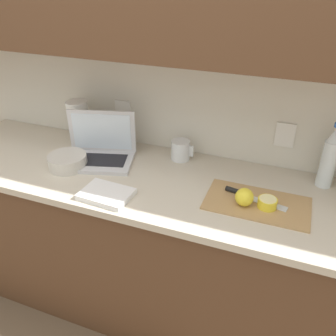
{
  "coord_description": "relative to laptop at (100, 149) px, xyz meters",
  "views": [
    {
      "loc": [
        0.68,
        -1.32,
        1.79
      ],
      "look_at": [
        0.18,
        -0.01,
        0.97
      ],
      "focal_mm": 38.0,
      "sensor_mm": 36.0,
      "label": 1
    }
  ],
  "objects": [
    {
      "name": "bowl_white",
      "position": [
        -0.11,
        -0.13,
        -0.03
      ],
      "size": [
        0.19,
        0.19,
        0.07
      ],
      "color": "beige",
      "rests_on": "counter_unit"
    },
    {
      "name": "cutting_board",
      "position": [
        0.82,
        -0.11,
        -0.05
      ],
      "size": [
        0.44,
        0.24,
        0.01
      ],
      "primitive_type": "cube",
      "color": "tan",
      "rests_on": "counter_unit"
    },
    {
      "name": "wall_back",
      "position": [
        0.23,
        0.17,
        0.61
      ],
      "size": [
        5.2,
        0.38,
        2.6
      ],
      "color": "silver",
      "rests_on": "ground_plane"
    },
    {
      "name": "dish_towel",
      "position": [
        0.19,
        -0.29,
        -0.05
      ],
      "size": [
        0.23,
        0.17,
        0.02
      ],
      "primitive_type": "cube",
      "rotation": [
        0.0,
        0.0,
        -0.06
      ],
      "color": "white",
      "rests_on": "counter_unit"
    },
    {
      "name": "ground_plane",
      "position": [
        0.23,
        -0.07,
        -0.95
      ],
      "size": [
        12.0,
        12.0,
        0.0
      ],
      "primitive_type": "plane",
      "color": "brown",
      "rests_on": "ground"
    },
    {
      "name": "paper_towel_roll",
      "position": [
        -0.21,
        0.14,
        0.06
      ],
      "size": [
        0.12,
        0.12,
        0.24
      ],
      "color": "white",
      "rests_on": "counter_unit"
    },
    {
      "name": "measuring_cup",
      "position": [
        0.39,
        0.15,
        -0.01
      ],
      "size": [
        0.12,
        0.1,
        0.1
      ],
      "color": "silver",
      "rests_on": "counter_unit"
    },
    {
      "name": "knife",
      "position": [
        0.76,
        -0.08,
        -0.04
      ],
      "size": [
        0.28,
        0.08,
        0.02
      ],
      "rotation": [
        0.0,
        0.0,
        -0.2
      ],
      "color": "silver",
      "rests_on": "cutting_board"
    },
    {
      "name": "lemon_whole_beside",
      "position": [
        0.77,
        -0.15,
        -0.01
      ],
      "size": [
        0.08,
        0.08,
        0.08
      ],
      "color": "yellow",
      "rests_on": "cutting_board"
    },
    {
      "name": "lemon_half_cut",
      "position": [
        0.86,
        -0.13,
        -0.03
      ],
      "size": [
        0.08,
        0.08,
        0.04
      ],
      "color": "yellow",
      "rests_on": "cutting_board"
    },
    {
      "name": "bottle_green_soda",
      "position": [
        1.08,
        0.15,
        0.08
      ],
      "size": [
        0.07,
        0.07,
        0.31
      ],
      "color": "silver",
      "rests_on": "counter_unit"
    },
    {
      "name": "laptop",
      "position": [
        0.0,
        0.0,
        0.0
      ],
      "size": [
        0.39,
        0.32,
        0.24
      ],
      "rotation": [
        0.0,
        0.0,
        0.28
      ],
      "color": "silver",
      "rests_on": "counter_unit"
    },
    {
      "name": "counter_unit",
      "position": [
        0.21,
        -0.07,
        -0.49
      ],
      "size": [
        2.18,
        0.64,
        0.89
      ],
      "color": "brown",
      "rests_on": "ground_plane"
    }
  ]
}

